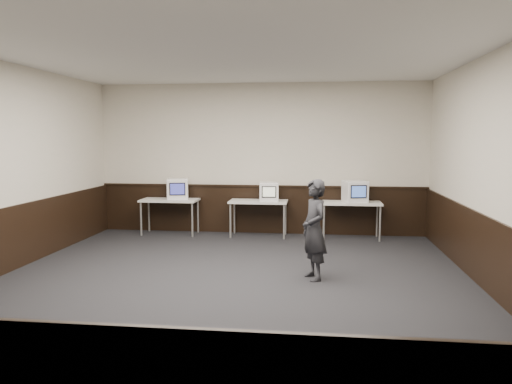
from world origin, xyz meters
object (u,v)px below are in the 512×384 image
at_px(emac_center, 269,192).
at_px(emac_right, 355,191).
at_px(desk_right, 351,205).
at_px(desk_center, 258,204).
at_px(person, 314,230).
at_px(desk_left, 170,203).
at_px(emac_left, 178,189).

relative_size(emac_center, emac_right, 0.81).
height_order(desk_right, emac_center, emac_center).
bearing_deg(desk_center, person, -69.00).
xyz_separation_m(desk_center, emac_center, (0.22, -0.05, 0.26)).
relative_size(desk_left, desk_center, 1.00).
height_order(desk_right, emac_left, emac_left).
distance_m(emac_right, person, 3.14).
xyz_separation_m(emac_center, person, (0.95, -3.00, -0.21)).
xyz_separation_m(emac_left, emac_center, (1.95, -0.07, -0.03)).
xyz_separation_m(desk_right, emac_center, (-1.68, -0.05, 0.26)).
distance_m(desk_center, desk_right, 1.90).
distance_m(emac_center, person, 3.15).
xyz_separation_m(desk_right, person, (-0.73, -3.05, 0.05)).
height_order(desk_center, emac_right, emac_right).
bearing_deg(emac_center, emac_right, -4.44).
bearing_deg(person, desk_right, 142.58).
relative_size(desk_left, person, 0.82).
bearing_deg(emac_left, desk_left, 171.98).
bearing_deg(desk_center, emac_right, -0.58).
bearing_deg(emac_left, emac_right, -14.67).
relative_size(desk_center, desk_right, 1.00).
xyz_separation_m(emac_right, person, (-0.80, -3.03, -0.24)).
xyz_separation_m(desk_left, desk_center, (1.90, 0.00, 0.00)).
bearing_deg(emac_center, desk_center, 162.23).
height_order(desk_left, emac_left, emac_left).
height_order(desk_left, emac_right, emac_right).
relative_size(emac_right, person, 0.38).
xyz_separation_m(desk_center, person, (1.17, -3.05, 0.05)).
distance_m(desk_center, emac_left, 1.75).
height_order(desk_center, person, person).
height_order(emac_left, emac_center, emac_left).
bearing_deg(person, desk_center, 177.03).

